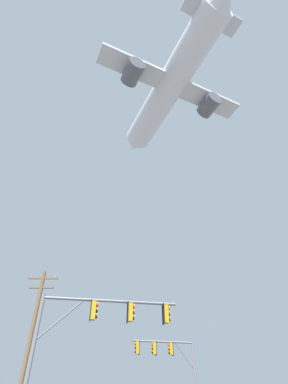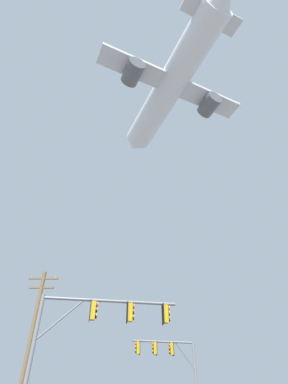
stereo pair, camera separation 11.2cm
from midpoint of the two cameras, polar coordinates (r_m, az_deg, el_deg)
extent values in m
cylinder|color=slate|center=(16.08, -21.34, -28.88)|extent=(0.20, 0.20, 6.16)
cylinder|color=slate|center=(16.50, -6.27, -20.53)|extent=(6.91, 1.30, 0.15)
cylinder|color=slate|center=(16.27, -15.85, -22.91)|extent=(2.13, 0.43, 2.06)
cube|color=gold|center=(16.81, 4.44, -22.79)|extent=(0.31, 0.36, 0.90)
cylinder|color=gold|center=(16.94, 4.36, -21.12)|extent=(0.05, 0.05, 0.12)
cube|color=black|center=(16.78, 3.94, -22.79)|extent=(0.10, 0.46, 1.04)
sphere|color=red|center=(16.91, 4.91, -21.91)|extent=(0.20, 0.20, 0.20)
cylinder|color=gold|center=(16.95, 5.13, -21.72)|extent=(0.07, 0.21, 0.21)
sphere|color=black|center=(16.85, 4.97, -22.83)|extent=(0.20, 0.20, 0.20)
cylinder|color=gold|center=(16.88, 5.19, -22.64)|extent=(0.07, 0.21, 0.21)
sphere|color=black|center=(16.78, 5.02, -23.76)|extent=(0.20, 0.20, 0.20)
cylinder|color=gold|center=(16.81, 5.24, -23.56)|extent=(0.07, 0.21, 0.21)
cube|color=gold|center=(16.46, -2.60, -22.55)|extent=(0.31, 0.36, 0.90)
cylinder|color=gold|center=(16.59, -2.55, -20.85)|extent=(0.05, 0.05, 0.12)
cube|color=black|center=(16.44, -3.12, -22.52)|extent=(0.10, 0.46, 1.04)
sphere|color=red|center=(16.55, -2.04, -21.68)|extent=(0.20, 0.20, 0.20)
cylinder|color=gold|center=(16.57, -1.80, -21.49)|extent=(0.07, 0.21, 0.21)
sphere|color=black|center=(16.48, -2.06, -22.62)|extent=(0.20, 0.20, 0.20)
cylinder|color=gold|center=(16.50, -1.82, -22.43)|extent=(0.07, 0.21, 0.21)
sphere|color=black|center=(16.41, -2.08, -23.57)|extent=(0.20, 0.20, 0.20)
cylinder|color=gold|center=(16.43, -1.84, -23.37)|extent=(0.07, 0.21, 0.21)
cube|color=gold|center=(16.32, -9.82, -21.99)|extent=(0.31, 0.36, 0.90)
cylinder|color=gold|center=(16.46, -9.62, -20.28)|extent=(0.05, 0.05, 0.12)
cube|color=black|center=(16.32, -10.34, -21.93)|extent=(0.10, 0.46, 1.04)
sphere|color=red|center=(16.40, -9.17, -21.13)|extent=(0.20, 0.20, 0.20)
cylinder|color=gold|center=(16.41, -8.91, -20.95)|extent=(0.07, 0.21, 0.21)
sphere|color=black|center=(16.32, -9.28, -22.08)|extent=(0.20, 0.20, 0.20)
cylinder|color=gold|center=(16.34, -9.01, -21.90)|extent=(0.07, 0.21, 0.21)
sphere|color=black|center=(16.26, -9.38, -23.03)|extent=(0.20, 0.20, 0.20)
cylinder|color=gold|center=(16.27, -9.11, -22.85)|extent=(0.07, 0.21, 0.21)
cylinder|color=slate|center=(28.39, 10.41, -32.99)|extent=(0.20, 0.20, 6.16)
cylinder|color=slate|center=(27.93, 3.97, -27.29)|extent=(5.21, 1.14, 0.15)
cylinder|color=slate|center=(28.31, 8.21, -29.23)|extent=(1.63, 0.39, 2.06)
cube|color=gold|center=(27.37, -1.07, -28.27)|extent=(0.32, 0.36, 0.90)
cylinder|color=gold|center=(27.45, -1.06, -27.22)|extent=(0.05, 0.05, 0.12)
cube|color=black|center=(27.39, -0.75, -28.28)|extent=(0.11, 0.46, 1.04)
sphere|color=red|center=(27.38, -1.40, -27.70)|extent=(0.20, 0.20, 0.20)
cylinder|color=gold|center=(27.38, -1.55, -27.57)|extent=(0.08, 0.21, 0.21)
sphere|color=black|center=(27.34, -1.41, -28.28)|extent=(0.20, 0.20, 0.20)
cylinder|color=gold|center=(27.34, -1.56, -28.15)|extent=(0.08, 0.21, 0.21)
sphere|color=black|center=(27.30, -1.42, -28.86)|extent=(0.20, 0.20, 0.20)
cylinder|color=gold|center=(27.30, -1.57, -28.73)|extent=(0.08, 0.21, 0.21)
cube|color=gold|center=(27.66, 2.28, -28.34)|extent=(0.32, 0.36, 0.90)
cylinder|color=gold|center=(27.74, 2.26, -27.30)|extent=(0.05, 0.05, 0.12)
cube|color=black|center=(27.69, 2.60, -28.35)|extent=(0.11, 0.46, 1.04)
sphere|color=red|center=(27.67, 1.94, -27.79)|extent=(0.20, 0.20, 0.20)
cylinder|color=gold|center=(27.66, 1.79, -27.66)|extent=(0.08, 0.21, 0.21)
sphere|color=black|center=(27.63, 1.95, -28.36)|extent=(0.20, 0.20, 0.20)
cylinder|color=gold|center=(27.62, 1.80, -28.24)|extent=(0.08, 0.21, 0.21)
sphere|color=black|center=(27.59, 1.96, -28.94)|extent=(0.20, 0.20, 0.20)
cylinder|color=gold|center=(27.58, 1.81, -28.81)|extent=(0.08, 0.21, 0.21)
cube|color=gold|center=(28.03, 5.56, -28.34)|extent=(0.32, 0.36, 0.90)
cylinder|color=gold|center=(28.11, 5.49, -27.31)|extent=(0.05, 0.05, 0.12)
cube|color=black|center=(28.07, 5.87, -28.33)|extent=(0.11, 0.46, 1.04)
sphere|color=red|center=(28.03, 5.20, -27.80)|extent=(0.20, 0.20, 0.20)
cylinder|color=gold|center=(28.02, 5.05, -27.68)|extent=(0.08, 0.21, 0.21)
sphere|color=black|center=(27.99, 5.24, -28.36)|extent=(0.20, 0.20, 0.20)
cylinder|color=gold|center=(27.98, 5.09, -28.24)|extent=(0.08, 0.21, 0.21)
sphere|color=black|center=(27.95, 5.28, -28.93)|extent=(0.20, 0.20, 0.20)
cylinder|color=gold|center=(27.94, 5.12, -28.81)|extent=(0.08, 0.21, 0.21)
cylinder|color=brown|center=(22.83, -21.39, -25.97)|extent=(0.28, 0.28, 9.76)
cube|color=brown|center=(23.88, -19.01, -15.77)|extent=(2.20, 0.12, 0.12)
cube|color=brown|center=(23.67, -19.35, -17.33)|extent=(1.80, 0.12, 0.12)
cylinder|color=gray|center=(24.21, -21.04, -15.30)|extent=(0.10, 0.10, 0.18)
cylinder|color=gray|center=(23.67, -16.80, -15.69)|extent=(0.10, 0.10, 0.18)
cylinder|color=white|center=(45.91, 5.25, 20.10)|extent=(13.54, 23.21, 4.19)
cone|color=white|center=(53.19, -1.71, 9.38)|extent=(4.82, 4.27, 3.98)
cube|color=silver|center=(45.09, 5.73, 20.29)|extent=(21.48, 11.81, 0.47)
cylinder|color=#595B60|center=(42.46, -2.09, 22.42)|extent=(3.44, 3.84, 2.36)
cylinder|color=#595B60|center=(46.42, 12.81, 16.34)|extent=(3.44, 3.84, 2.36)
cube|color=navy|center=(44.38, 12.59, 31.54)|extent=(1.80, 3.47, 4.98)
cube|color=silver|center=(42.53, 13.22, 30.81)|extent=(8.13, 5.39, 0.26)
camera|label=1|loc=(0.06, -89.86, -0.10)|focal=27.15mm
camera|label=2|loc=(0.06, 90.14, 0.10)|focal=27.15mm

